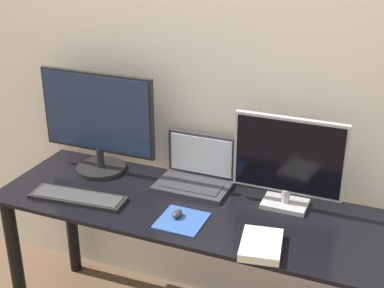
% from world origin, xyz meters
% --- Properties ---
extents(wall_back, '(7.00, 0.05, 2.50)m').
position_xyz_m(wall_back, '(0.00, 0.64, 1.25)').
color(wall_back, silver).
rests_on(wall_back, ground_plane).
extents(desk, '(1.69, 0.58, 0.71)m').
position_xyz_m(desk, '(0.00, 0.29, 0.57)').
color(desk, black).
rests_on(desk, ground_plane).
extents(monitor_left, '(0.58, 0.24, 0.49)m').
position_xyz_m(monitor_left, '(-0.52, 0.44, 0.96)').
color(monitor_left, black).
rests_on(monitor_left, desk).
extents(monitor_right, '(0.47, 0.13, 0.40)m').
position_xyz_m(monitor_right, '(0.39, 0.44, 0.92)').
color(monitor_right, '#B2B2B7').
rests_on(monitor_right, desk).
extents(laptop, '(0.33, 0.22, 0.22)m').
position_xyz_m(laptop, '(-0.03, 0.49, 0.77)').
color(laptop, '#333338').
rests_on(laptop, desk).
extents(keyboard, '(0.44, 0.16, 0.02)m').
position_xyz_m(keyboard, '(-0.46, 0.15, 0.72)').
color(keyboard, black).
rests_on(keyboard, desk).
extents(mousepad, '(0.19, 0.19, 0.00)m').
position_xyz_m(mousepad, '(0.03, 0.16, 0.71)').
color(mousepad, '#2D519E').
rests_on(mousepad, desk).
extents(mouse, '(0.04, 0.06, 0.03)m').
position_xyz_m(mouse, '(0.01, 0.18, 0.73)').
color(mouse, '#333333').
rests_on(mouse, mousepad).
extents(book, '(0.18, 0.23, 0.03)m').
position_xyz_m(book, '(0.39, 0.10, 0.73)').
color(book, silver).
rests_on(book, desk).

